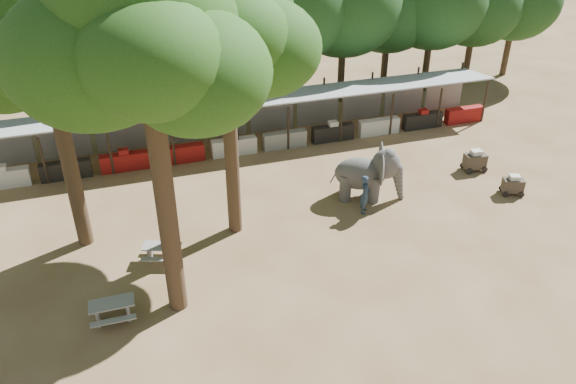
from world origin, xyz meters
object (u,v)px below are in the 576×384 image
object	(u,v)px
picnic_table_far	(161,250)
yard_tree_back	(219,23)
yard_tree_left	(38,40)
handler	(365,194)
elephant	(369,173)
yard_tree_center	(139,41)
cart_back	(475,160)
cart_front	(513,185)
picnic_table_near	(112,308)

from	to	relation	value
picnic_table_far	yard_tree_back	bearing A→B (deg)	43.22
yard_tree_left	yard_tree_back	xyz separation A→B (m)	(6.00, -1.00, 0.34)
handler	elephant	bearing A→B (deg)	1.80
yard_tree_left	elephant	world-z (taller)	yard_tree_left
yard_tree_center	cart_back	xyz separation A→B (m)	(15.74, 5.23, -8.66)
yard_tree_center	cart_back	size ratio (longest dim) A/B	9.96
cart_front	elephant	bearing A→B (deg)	-175.64
picnic_table_near	cart_front	world-z (taller)	cart_front
elephant	picnic_table_far	distance (m)	9.81
yard_tree_back	handler	bearing A→B (deg)	-6.15
yard_tree_center	cart_front	distance (m)	18.46
picnic_table_near	cart_back	size ratio (longest dim) A/B	1.22
yard_tree_left	picnic_table_near	bearing A→B (deg)	-79.60
yard_tree_back	picnic_table_far	distance (m)	8.76
yard_tree_back	cart_back	xyz separation A→B (m)	(12.74, 1.23, -7.99)
yard_tree_center	picnic_table_far	size ratio (longest dim) A/B	7.11
yard_tree_left	cart_front	size ratio (longest dim) A/B	9.46
yard_tree_left	handler	distance (m)	14.01
elephant	cart_back	world-z (taller)	elephant
yard_tree_center	yard_tree_back	world-z (taller)	yard_tree_center
picnic_table_near	picnic_table_far	distance (m)	3.47
elephant	handler	xyz separation A→B (m)	(-0.68, -1.12, -0.35)
picnic_table_far	picnic_table_near	bearing A→B (deg)	-105.66
yard_tree_back	cart_front	distance (m)	15.40
handler	picnic_table_near	distance (m)	11.47
yard_tree_center	picnic_table_near	size ratio (longest dim) A/B	8.13
yard_tree_center	handler	size ratio (longest dim) A/B	6.71
cart_front	cart_back	size ratio (longest dim) A/B	0.96
yard_tree_left	handler	bearing A→B (deg)	-7.83
handler	cart_back	world-z (taller)	handler
yard_tree_back	cart_front	size ratio (longest dim) A/B	9.75
yard_tree_back	picnic_table_near	bearing A→B (deg)	-140.08
handler	picnic_table_far	bearing A→B (deg)	127.99
handler	picnic_table_far	distance (m)	8.96
yard_tree_left	cart_back	xyz separation A→B (m)	(18.74, 0.23, -7.65)
elephant	picnic_table_far	xyz separation A→B (m)	(-9.60, -1.86, -0.80)
cart_front	yard_tree_center	bearing A→B (deg)	-150.58
picnic_table_far	handler	bearing A→B (deg)	23.87
yard_tree_left	picnic_table_far	bearing A→B (deg)	-38.91
handler	picnic_table_near	size ratio (longest dim) A/B	1.21
picnic_table_near	yard_tree_back	bearing A→B (deg)	40.29
handler	picnic_table_far	world-z (taller)	handler
cart_back	picnic_table_far	bearing A→B (deg)	-164.81
yard_tree_left	yard_tree_back	size ratio (longest dim) A/B	0.97
elephant	cart_back	bearing A→B (deg)	30.94
yard_tree_left	cart_front	xyz separation A→B (m)	(19.05, -2.34, -7.72)
elephant	cart_back	size ratio (longest dim) A/B	2.76
handler	picnic_table_near	bearing A→B (deg)	141.47
yard_tree_left	handler	size ratio (longest dim) A/B	6.14
cart_front	cart_back	distance (m)	2.59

